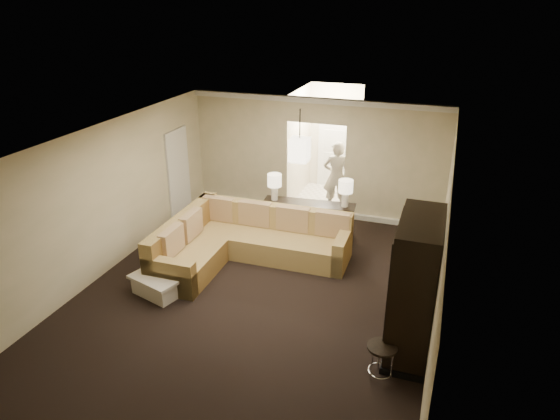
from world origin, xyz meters
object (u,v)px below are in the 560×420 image
at_px(sectional_sofa, 243,242).
at_px(armoire, 414,289).
at_px(coffee_table, 164,281).
at_px(console_table, 309,216).
at_px(person, 336,173).
at_px(drink_table, 382,355).

xyz_separation_m(sectional_sofa, armoire, (3.39, -1.68, 0.62)).
bearing_deg(sectional_sofa, coffee_table, -121.56).
height_order(console_table, person, person).
relative_size(console_table, armoire, 0.96).
bearing_deg(drink_table, coffee_table, 166.69).
height_order(console_table, armoire, armoire).
xyz_separation_m(sectional_sofa, coffee_table, (-0.90, -1.51, -0.21)).
bearing_deg(sectional_sofa, drink_table, -39.09).
distance_m(sectional_sofa, person, 3.31).
bearing_deg(armoire, drink_table, -110.63).
bearing_deg(drink_table, person, 109.52).
relative_size(drink_table, person, 0.27).
xyz_separation_m(coffee_table, person, (2.05, 4.55, 0.78)).
xyz_separation_m(coffee_table, console_table, (1.82, 3.01, 0.27)).
bearing_deg(drink_table, armoire, 69.37).
relative_size(sectional_sofa, coffee_table, 2.95).
bearing_deg(armoire, console_table, 127.84).
height_order(armoire, drink_table, armoire).
bearing_deg(coffee_table, sectional_sofa, 59.20).
relative_size(armoire, person, 1.09).
height_order(sectional_sofa, console_table, sectional_sofa).
relative_size(coffee_table, person, 0.58).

